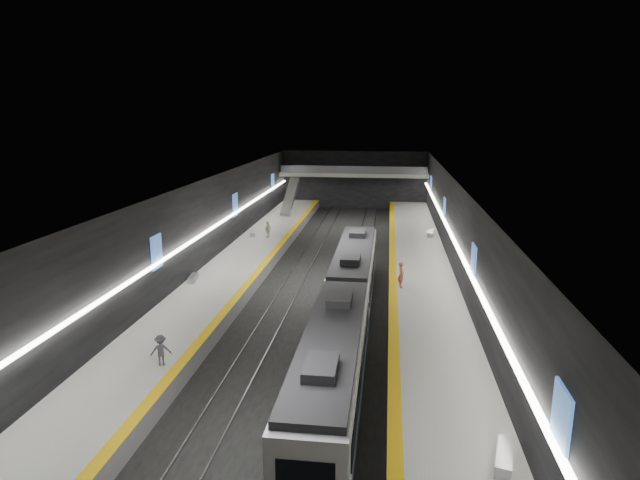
# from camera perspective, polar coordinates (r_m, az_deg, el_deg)

# --- Properties ---
(ground) EXTENTS (70.00, 70.00, 0.00)m
(ground) POSITION_cam_1_polar(r_m,az_deg,el_deg) (42.02, 0.47, -4.89)
(ground) COLOR black
(ground) RESTS_ON ground
(ceiling) EXTENTS (20.00, 70.00, 0.04)m
(ceiling) POSITION_cam_1_polar(r_m,az_deg,el_deg) (40.21, 0.50, 5.99)
(ceiling) COLOR beige
(ceiling) RESTS_ON wall_left
(wall_left) EXTENTS (0.04, 70.00, 8.00)m
(wall_left) POSITION_cam_1_polar(r_m,az_deg,el_deg) (43.25, -12.79, 0.80)
(wall_left) COLOR black
(wall_left) RESTS_ON ground
(wall_right) EXTENTS (0.04, 70.00, 8.00)m
(wall_right) POSITION_cam_1_polar(r_m,az_deg,el_deg) (40.99, 14.50, 0.01)
(wall_right) COLOR black
(wall_right) RESTS_ON ground
(wall_back) EXTENTS (20.00, 0.04, 8.00)m
(wall_back) POSITION_cam_1_polar(r_m,az_deg,el_deg) (75.31, 3.70, 6.42)
(wall_back) COLOR black
(wall_back) RESTS_ON ground
(platform_left) EXTENTS (5.00, 70.00, 1.00)m
(platform_left) POSITION_cam_1_polar(r_m,az_deg,el_deg) (43.36, -9.43, -3.80)
(platform_left) COLOR slate
(platform_left) RESTS_ON ground
(tile_surface_left) EXTENTS (5.00, 70.00, 0.02)m
(tile_surface_left) POSITION_cam_1_polar(r_m,az_deg,el_deg) (43.21, -9.46, -3.15)
(tile_surface_left) COLOR #A3A49F
(tile_surface_left) RESTS_ON platform_left
(tactile_strip_left) EXTENTS (0.60, 70.00, 0.02)m
(tactile_strip_left) POSITION_cam_1_polar(r_m,az_deg,el_deg) (42.64, -6.62, -3.27)
(tactile_strip_left) COLOR #EDB10C
(tactile_strip_left) RESTS_ON platform_left
(platform_right) EXTENTS (5.00, 70.00, 1.00)m
(platform_right) POSITION_cam_1_polar(r_m,az_deg,el_deg) (41.68, 10.80, -4.57)
(platform_right) COLOR slate
(platform_right) RESTS_ON ground
(tile_surface_right) EXTENTS (5.00, 70.00, 0.02)m
(tile_surface_right) POSITION_cam_1_polar(r_m,az_deg,el_deg) (41.53, 10.83, -3.90)
(tile_surface_right) COLOR #A3A49F
(tile_surface_right) RESTS_ON platform_right
(tactile_strip_right) EXTENTS (0.60, 70.00, 0.02)m
(tactile_strip_right) POSITION_cam_1_polar(r_m,az_deg,el_deg) (41.44, 7.79, -3.81)
(tactile_strip_right) COLOR #EDB10C
(tactile_strip_right) RESTS_ON platform_right
(rails) EXTENTS (6.52, 70.00, 0.12)m
(rails) POSITION_cam_1_polar(r_m,az_deg,el_deg) (42.00, 0.47, -4.81)
(rails) COLOR gray
(rails) RESTS_ON ground
(train) EXTENTS (2.69, 30.04, 3.60)m
(train) POSITION_cam_1_polar(r_m,az_deg,el_deg) (31.14, 2.73, -7.33)
(train) COLOR #0D1C32
(train) RESTS_ON ground
(ad_posters) EXTENTS (19.94, 53.50, 2.20)m
(ad_posters) POSITION_cam_1_polar(r_m,az_deg,el_deg) (41.79, 0.65, 1.40)
(ad_posters) COLOR #4374CA
(ad_posters) RESTS_ON wall_left
(cove_light_left) EXTENTS (0.25, 68.60, 0.12)m
(cove_light_left) POSITION_cam_1_polar(r_m,az_deg,el_deg) (43.22, -12.52, 0.54)
(cove_light_left) COLOR white
(cove_light_left) RESTS_ON wall_left
(cove_light_right) EXTENTS (0.25, 68.60, 0.12)m
(cove_light_right) POSITION_cam_1_polar(r_m,az_deg,el_deg) (41.01, 14.21, -0.25)
(cove_light_right) COLOR white
(cove_light_right) RESTS_ON wall_right
(mezzanine_bridge) EXTENTS (20.00, 3.00, 1.50)m
(mezzanine_bridge) POSITION_cam_1_polar(r_m,az_deg,el_deg) (73.13, 3.61, 7.03)
(mezzanine_bridge) COLOR gray
(mezzanine_bridge) RESTS_ON wall_left
(escalator) EXTENTS (1.20, 7.50, 3.92)m
(escalator) POSITION_cam_1_polar(r_m,az_deg,el_deg) (67.52, -3.20, 4.66)
(escalator) COLOR #99999E
(escalator) RESTS_ON platform_left
(bench_left_near) EXTENTS (0.67, 1.72, 0.41)m
(bench_left_near) POSITION_cam_1_polar(r_m,az_deg,el_deg) (41.00, -13.39, -3.97)
(bench_left_near) COLOR #99999E
(bench_left_near) RESTS_ON platform_left
(bench_left_far) EXTENTS (0.88, 1.85, 0.44)m
(bench_left_far) POSITION_cam_1_polar(r_m,az_deg,el_deg) (54.80, -7.20, 0.70)
(bench_left_far) COLOR #99999E
(bench_left_far) RESTS_ON platform_left
(bench_right_near) EXTENTS (1.09, 2.15, 0.51)m
(bench_right_near) POSITION_cam_1_polar(r_m,az_deg,el_deg) (21.61, 19.11, -21.09)
(bench_right_near) COLOR #99999E
(bench_right_near) RESTS_ON platform_right
(bench_right_far) EXTENTS (0.77, 2.03, 0.48)m
(bench_right_far) POSITION_cam_1_polar(r_m,az_deg,el_deg) (55.31, 11.70, 0.67)
(bench_right_far) COLOR #99999E
(bench_right_far) RESTS_ON platform_right
(passenger_right_a) EXTENTS (0.58, 0.76, 1.85)m
(passenger_right_a) POSITION_cam_1_polar(r_m,az_deg,el_deg) (38.66, 8.64, -3.70)
(passenger_right_a) COLOR #D3604E
(passenger_right_a) RESTS_ON platform_right
(passenger_left_a) EXTENTS (0.72, 1.04, 1.65)m
(passenger_left_a) POSITION_cam_1_polar(r_m,az_deg,el_deg) (53.55, -5.57, 1.11)
(passenger_left_a) COLOR beige
(passenger_left_a) RESTS_ON platform_left
(passenger_left_b) EXTENTS (1.17, 0.91, 1.59)m
(passenger_left_b) POSITION_cam_1_polar(r_m,az_deg,el_deg) (28.06, -16.61, -11.22)
(passenger_left_b) COLOR #404148
(passenger_left_b) RESTS_ON platform_left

